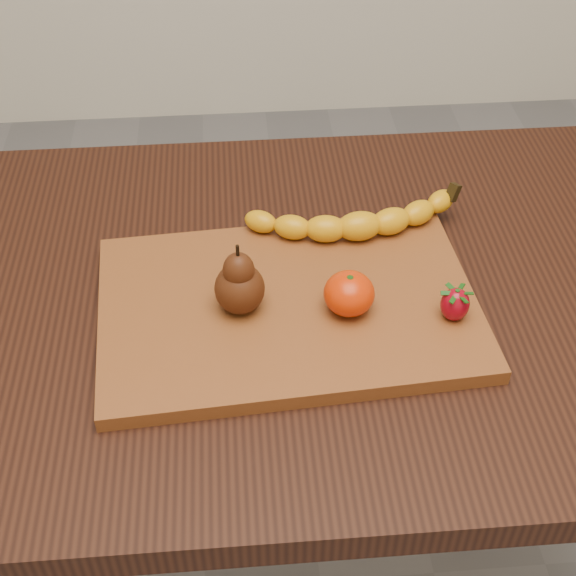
{
  "coord_description": "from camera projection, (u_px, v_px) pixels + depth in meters",
  "views": [
    {
      "loc": [
        -0.12,
        -0.74,
        1.44
      ],
      "look_at": [
        -0.07,
        -0.04,
        0.8
      ],
      "focal_mm": 50.0,
      "sensor_mm": 36.0,
      "label": 1
    }
  ],
  "objects": [
    {
      "name": "mandarin",
      "position": [
        349.0,
        294.0,
        0.93
      ],
      "size": [
        0.07,
        0.07,
        0.05
      ],
      "primitive_type": "ellipsoid",
      "rotation": [
        0.0,
        0.0,
        0.23
      ],
      "color": "red",
      "rests_on": "cutting_board"
    },
    {
      "name": "pear",
      "position": [
        239.0,
        278.0,
        0.92
      ],
      "size": [
        0.07,
        0.07,
        0.09
      ],
      "primitive_type": null,
      "rotation": [
        0.0,
        0.0,
        -0.24
      ],
      "color": "#431D0A",
      "rests_on": "cutting_board"
    },
    {
      "name": "strawberry",
      "position": [
        455.0,
        303.0,
        0.93
      ],
      "size": [
        0.04,
        0.04,
        0.04
      ],
      "primitive_type": null,
      "rotation": [
        0.0,
        0.0,
        -0.1
      ],
      "color": "maroon",
      "rests_on": "cutting_board"
    },
    {
      "name": "banana",
      "position": [
        359.0,
        226.0,
        1.04
      ],
      "size": [
        0.25,
        0.09,
        0.04
      ],
      "primitive_type": null,
      "rotation": [
        0.0,
        0.0,
        0.1
      ],
      "color": "#E59E0A",
      "rests_on": "cutting_board"
    },
    {
      "name": "table",
      "position": [
        334.0,
        340.0,
        1.07
      ],
      "size": [
        1.0,
        0.7,
        0.76
      ],
      "color": "black",
      "rests_on": "ground"
    },
    {
      "name": "cutting_board",
      "position": [
        288.0,
        306.0,
        0.97
      ],
      "size": [
        0.47,
        0.33,
        0.02
      ],
      "primitive_type": "cube",
      "rotation": [
        0.0,
        0.0,
        0.07
      ],
      "color": "brown",
      "rests_on": "table"
    }
  ]
}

